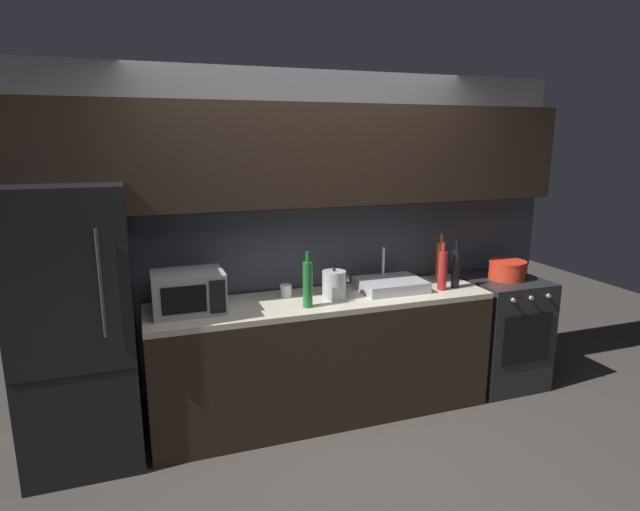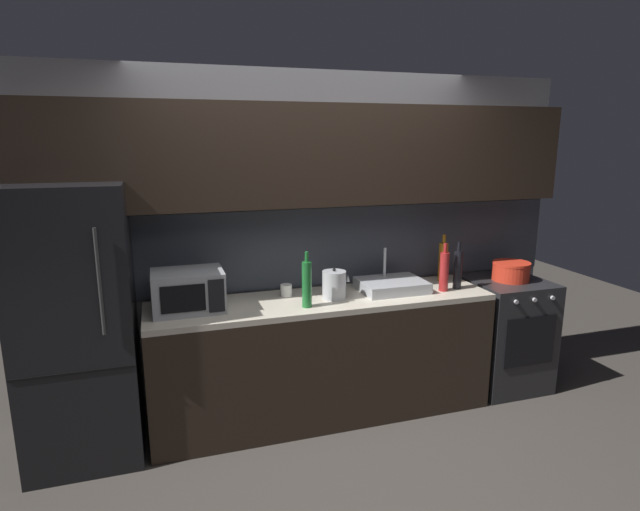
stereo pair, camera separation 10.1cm
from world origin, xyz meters
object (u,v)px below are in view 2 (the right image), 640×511
(kettle, at_px, (334,285))
(wine_bottle_dark, at_px, (458,269))
(mug_white, at_px, (286,290))
(cooking_pot, at_px, (511,271))
(microwave, at_px, (188,291))
(wine_bottle_amber, at_px, (443,262))
(oven_range, at_px, (505,333))
(wine_bottle_green, at_px, (307,284))
(refrigerator, at_px, (78,325))
(wine_bottle_red, at_px, (444,271))

(kettle, xyz_separation_m, wine_bottle_dark, (0.97, -0.05, 0.05))
(mug_white, relative_size, cooking_pot, 0.30)
(microwave, height_order, wine_bottle_amber, wine_bottle_amber)
(wine_bottle_amber, relative_size, cooking_pot, 1.28)
(oven_range, distance_m, wine_bottle_dark, 0.80)
(kettle, relative_size, wine_bottle_green, 0.58)
(wine_bottle_dark, relative_size, cooking_pot, 1.22)
(oven_range, bearing_deg, wine_bottle_dark, -172.62)
(refrigerator, relative_size, wine_bottle_red, 4.86)
(microwave, relative_size, wine_bottle_amber, 1.22)
(wine_bottle_green, xyz_separation_m, cooking_pot, (1.75, 0.15, -0.09))
(refrigerator, bearing_deg, kettle, -0.79)
(refrigerator, height_order, mug_white, refrigerator)
(oven_range, relative_size, cooking_pot, 3.05)
(oven_range, distance_m, cooking_pot, 0.53)
(refrigerator, distance_m, wine_bottle_red, 2.53)
(wine_bottle_red, distance_m, mug_white, 1.18)
(wine_bottle_dark, bearing_deg, wine_bottle_red, -169.04)
(wine_bottle_amber, distance_m, wine_bottle_red, 0.28)
(kettle, xyz_separation_m, mug_white, (-0.31, 0.15, -0.06))
(refrigerator, bearing_deg, microwave, 1.55)
(wine_bottle_amber, xyz_separation_m, cooking_pot, (0.54, -0.15, -0.08))
(wine_bottle_dark, bearing_deg, oven_range, 7.38)
(oven_range, relative_size, wine_bottle_green, 2.35)
(oven_range, bearing_deg, wine_bottle_green, -175.04)
(cooking_pot, bearing_deg, wine_bottle_green, -175.03)
(mug_white, distance_m, cooking_pot, 1.83)
(microwave, relative_size, cooking_pot, 1.56)
(wine_bottle_red, bearing_deg, mug_white, 169.15)
(microwave, height_order, kettle, microwave)
(refrigerator, relative_size, wine_bottle_dark, 4.90)
(refrigerator, relative_size, microwave, 3.83)
(refrigerator, height_order, wine_bottle_red, refrigerator)
(wine_bottle_amber, xyz_separation_m, mug_white, (-1.29, -0.02, -0.12))
(oven_range, xyz_separation_m, mug_white, (-1.81, 0.13, 0.49))
(oven_range, relative_size, mug_white, 10.22)
(wine_bottle_red, height_order, cooking_pot, wine_bottle_red)
(kettle, distance_m, wine_bottle_red, 0.85)
(wine_bottle_red, distance_m, wine_bottle_green, 1.08)
(wine_bottle_amber, xyz_separation_m, wine_bottle_green, (-1.22, -0.30, 0.00))
(refrigerator, height_order, oven_range, refrigerator)
(kettle, xyz_separation_m, wine_bottle_green, (-0.24, -0.13, 0.06))
(microwave, distance_m, wine_bottle_dark, 1.98)
(refrigerator, xyz_separation_m, wine_bottle_green, (1.45, -0.15, 0.18))
(wine_bottle_green, bearing_deg, refrigerator, 174.00)
(refrigerator, distance_m, wine_bottle_amber, 2.67)
(microwave, height_order, wine_bottle_red, wine_bottle_red)
(microwave, bearing_deg, oven_range, -0.45)
(mug_white, bearing_deg, wine_bottle_amber, 0.96)
(refrigerator, relative_size, wine_bottle_green, 4.59)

